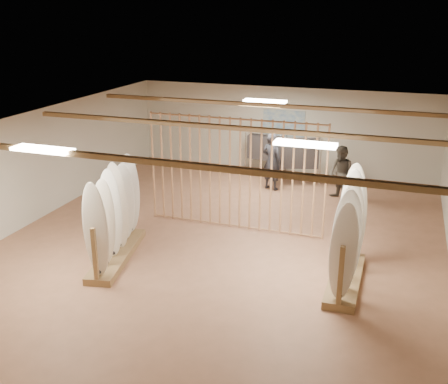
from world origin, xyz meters
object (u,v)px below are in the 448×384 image
(rack_left, at_px, (115,228))
(rack_right, at_px, (348,250))
(shopper_a, at_px, (272,158))
(clothing_rack_a, at_px, (266,148))
(clothing_rack_b, at_px, (296,154))
(shopper_b, at_px, (341,170))

(rack_left, relative_size, rack_right, 1.15)
(rack_right, xyz_separation_m, shopper_a, (-2.84, 5.14, 0.25))
(rack_right, height_order, shopper_a, rack_right)
(rack_right, xyz_separation_m, clothing_rack_a, (-3.40, 6.56, 0.16))
(shopper_a, bearing_deg, clothing_rack_b, -115.75)
(clothing_rack_a, bearing_deg, rack_left, -93.83)
(rack_left, height_order, clothing_rack_b, rack_left)
(rack_left, bearing_deg, rack_right, -5.89)
(rack_left, height_order, rack_right, rack_right)
(clothing_rack_b, bearing_deg, clothing_rack_a, 128.88)
(clothing_rack_a, relative_size, shopper_a, 0.70)
(clothing_rack_a, height_order, clothing_rack_b, clothing_rack_b)
(shopper_a, bearing_deg, rack_right, 137.03)
(rack_right, relative_size, shopper_b, 1.27)
(rack_left, height_order, clothing_rack_a, rack_left)
(rack_right, bearing_deg, rack_left, -174.37)
(clothing_rack_a, xyz_separation_m, clothing_rack_b, (1.17, -0.79, 0.11))
(rack_left, xyz_separation_m, clothing_rack_b, (2.64, 6.29, 0.30))
(rack_right, bearing_deg, shopper_a, 118.53)
(shopper_a, bearing_deg, rack_left, 88.34)
(rack_left, bearing_deg, clothing_rack_b, 55.33)
(rack_right, xyz_separation_m, shopper_b, (-0.76, 4.84, 0.16))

